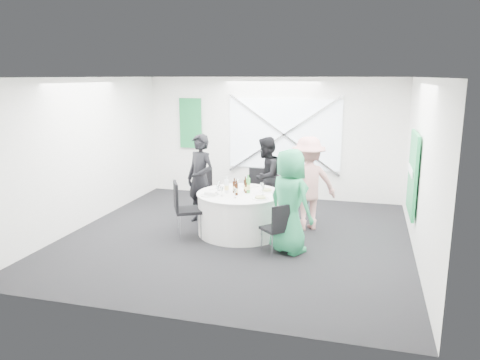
% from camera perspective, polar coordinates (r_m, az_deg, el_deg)
% --- Properties ---
extents(floor, '(6.00, 6.00, 0.00)m').
position_cam_1_polar(floor, '(8.46, -0.36, -6.91)').
color(floor, black).
rests_on(floor, ground).
extents(ceiling, '(6.00, 6.00, 0.00)m').
position_cam_1_polar(ceiling, '(7.98, -0.39, 12.41)').
color(ceiling, silver).
rests_on(ceiling, wall_back).
extents(wall_back, '(6.00, 0.00, 6.00)m').
position_cam_1_polar(wall_back, '(10.99, 3.89, 5.12)').
color(wall_back, silver).
rests_on(wall_back, floor).
extents(wall_front, '(6.00, 0.00, 6.00)m').
position_cam_1_polar(wall_front, '(5.35, -9.14, -3.03)').
color(wall_front, silver).
rests_on(wall_front, floor).
extents(wall_left, '(0.00, 6.00, 6.00)m').
position_cam_1_polar(wall_left, '(9.36, -18.37, 3.19)').
color(wall_left, silver).
rests_on(wall_left, floor).
extents(wall_right, '(0.00, 6.00, 6.00)m').
position_cam_1_polar(wall_right, '(7.85, 21.20, 1.28)').
color(wall_right, silver).
rests_on(wall_right, floor).
extents(window_panel, '(2.60, 0.03, 1.60)m').
position_cam_1_polar(window_panel, '(10.88, 5.41, 5.55)').
color(window_panel, white).
rests_on(window_panel, wall_back).
extents(window_brace_a, '(2.63, 0.05, 1.84)m').
position_cam_1_polar(window_brace_a, '(10.84, 5.37, 5.52)').
color(window_brace_a, silver).
rests_on(window_brace_a, window_panel).
extents(window_brace_b, '(2.63, 0.05, 1.84)m').
position_cam_1_polar(window_brace_b, '(10.84, 5.37, 5.52)').
color(window_brace_b, silver).
rests_on(window_brace_b, window_panel).
extents(green_banner, '(0.55, 0.04, 1.20)m').
position_cam_1_polar(green_banner, '(11.47, -6.05, 6.90)').
color(green_banner, '#16703C').
rests_on(green_banner, wall_back).
extents(green_sign, '(0.05, 1.20, 1.40)m').
position_cam_1_polar(green_sign, '(8.47, 20.32, 0.74)').
color(green_sign, '#198D46').
rests_on(green_sign, wall_right).
extents(banquet_table, '(1.56, 1.56, 0.76)m').
position_cam_1_polar(banquet_table, '(8.53, 0.00, -4.07)').
color(banquet_table, silver).
rests_on(banquet_table, floor).
extents(chair_back, '(0.46, 0.47, 0.97)m').
position_cam_1_polar(chair_back, '(9.57, 2.13, -1.04)').
color(chair_back, black).
rests_on(chair_back, floor).
extents(chair_back_left, '(0.62, 0.62, 0.97)m').
position_cam_1_polar(chair_back_left, '(9.52, -4.17, -1.15)').
color(chair_back_left, black).
rests_on(chair_back_left, floor).
extents(chair_back_right, '(0.64, 0.64, 0.99)m').
position_cam_1_polar(chair_back_right, '(9.03, 6.80, -1.86)').
color(chair_back_right, black).
rests_on(chair_back_right, floor).
extents(chair_front_right, '(0.54, 0.54, 0.85)m').
position_cam_1_polar(chair_front_right, '(7.52, 4.63, -5.52)').
color(chair_front_right, black).
rests_on(chair_front_right, floor).
extents(chair_front_left, '(0.63, 0.63, 1.02)m').
position_cam_1_polar(chair_front_left, '(8.30, -6.92, -3.04)').
color(chair_front_left, black).
rests_on(chair_front_left, floor).
extents(person_man_back_left, '(0.75, 0.65, 1.74)m').
position_cam_1_polar(person_man_back_left, '(9.08, -4.85, 0.12)').
color(person_man_back_left, black).
rests_on(person_man_back_left, floor).
extents(person_man_back, '(0.55, 0.85, 1.63)m').
position_cam_1_polar(person_man_back, '(9.57, 3.14, 0.43)').
color(person_man_back, black).
rests_on(person_man_back, floor).
extents(person_woman_pink, '(1.24, 0.99, 1.75)m').
position_cam_1_polar(person_woman_pink, '(8.76, 8.27, -0.41)').
color(person_woman_pink, tan).
rests_on(person_woman_pink, floor).
extents(person_woman_green, '(1.00, 0.91, 1.71)m').
position_cam_1_polar(person_woman_green, '(7.56, 6.06, -2.60)').
color(person_woman_green, '#258A56').
rests_on(person_woman_green, floor).
extents(plate_back, '(0.28, 0.28, 0.01)m').
position_cam_1_polar(plate_back, '(8.89, 1.12, -0.80)').
color(plate_back, white).
rests_on(plate_back, banquet_table).
extents(plate_back_left, '(0.24, 0.24, 0.01)m').
position_cam_1_polar(plate_back_left, '(8.78, -2.25, -0.97)').
color(plate_back_left, white).
rests_on(plate_back_left, banquet_table).
extents(plate_back_right, '(0.27, 0.27, 0.04)m').
position_cam_1_polar(plate_back_right, '(8.55, 3.27, -1.29)').
color(plate_back_right, white).
rests_on(plate_back_right, banquet_table).
extents(plate_front_right, '(0.29, 0.29, 0.04)m').
position_cam_1_polar(plate_front_right, '(8.04, 2.50, -2.19)').
color(plate_front_right, white).
rests_on(plate_front_right, banquet_table).
extents(plate_front_left, '(0.25, 0.25, 0.01)m').
position_cam_1_polar(plate_front_left, '(8.25, -4.00, -1.88)').
color(plate_front_left, white).
rests_on(plate_front_left, banquet_table).
extents(napkin, '(0.20, 0.13, 0.05)m').
position_cam_1_polar(napkin, '(8.25, -3.60, -1.62)').
color(napkin, silver).
rests_on(napkin, plate_front_left).
extents(beer_bottle_a, '(0.06, 0.06, 0.27)m').
position_cam_1_polar(beer_bottle_a, '(8.43, -0.70, -0.86)').
color(beer_bottle_a, '#39190A').
rests_on(beer_bottle_a, banquet_table).
extents(beer_bottle_b, '(0.06, 0.06, 0.28)m').
position_cam_1_polar(beer_bottle_b, '(8.52, 0.65, -0.69)').
color(beer_bottle_b, '#39190A').
rests_on(beer_bottle_b, banquet_table).
extents(beer_bottle_c, '(0.06, 0.06, 0.26)m').
position_cam_1_polar(beer_bottle_c, '(8.41, 0.79, -0.93)').
color(beer_bottle_c, '#39190A').
rests_on(beer_bottle_c, banquet_table).
extents(beer_bottle_d, '(0.06, 0.06, 0.27)m').
position_cam_1_polar(beer_bottle_d, '(8.25, -0.45, -1.14)').
color(beer_bottle_d, '#39190A').
rests_on(beer_bottle_d, banquet_table).
extents(green_water_bottle, '(0.08, 0.08, 0.33)m').
position_cam_1_polar(green_water_bottle, '(8.40, 1.00, -0.70)').
color(green_water_bottle, green).
rests_on(green_water_bottle, banquet_table).
extents(clear_water_bottle, '(0.08, 0.08, 0.30)m').
position_cam_1_polar(clear_water_bottle, '(8.42, -1.66, -0.78)').
color(clear_water_bottle, white).
rests_on(clear_water_bottle, banquet_table).
extents(wine_glass_a, '(0.07, 0.07, 0.17)m').
position_cam_1_polar(wine_glass_a, '(8.47, 2.71, -0.66)').
color(wine_glass_a, white).
rests_on(wine_glass_a, banquet_table).
extents(wine_glass_b, '(0.07, 0.07, 0.17)m').
position_cam_1_polar(wine_glass_b, '(8.58, -2.56, -0.49)').
color(wine_glass_b, white).
rests_on(wine_glass_b, banquet_table).
extents(wine_glass_c, '(0.07, 0.07, 0.17)m').
position_cam_1_polar(wine_glass_c, '(8.31, -2.73, -0.93)').
color(wine_glass_c, white).
rests_on(wine_glass_c, banquet_table).
extents(wine_glass_d, '(0.07, 0.07, 0.17)m').
position_cam_1_polar(wine_glass_d, '(8.76, -0.24, -0.20)').
color(wine_glass_d, white).
rests_on(wine_glass_d, banquet_table).
extents(wine_glass_e, '(0.07, 0.07, 0.17)m').
position_cam_1_polar(wine_glass_e, '(8.27, 2.81, -1.00)').
color(wine_glass_e, white).
rests_on(wine_glass_e, banquet_table).
extents(wine_glass_f, '(0.07, 0.07, 0.17)m').
position_cam_1_polar(wine_glass_f, '(8.19, -2.22, -1.12)').
color(wine_glass_f, white).
rests_on(wine_glass_f, banquet_table).
extents(wine_glass_g, '(0.07, 0.07, 0.17)m').
position_cam_1_polar(wine_glass_g, '(8.06, -0.61, -1.34)').
color(wine_glass_g, white).
rests_on(wine_glass_g, banquet_table).
extents(fork_a, '(0.09, 0.13, 0.01)m').
position_cam_1_polar(fork_a, '(8.44, 3.91, -1.57)').
color(fork_a, silver).
rests_on(fork_a, banquet_table).
extents(knife_a, '(0.09, 0.14, 0.01)m').
position_cam_1_polar(knife_a, '(8.74, 3.16, -1.07)').
color(knife_a, silver).
rests_on(knife_a, banquet_table).
extents(fork_b, '(0.09, 0.14, 0.01)m').
position_cam_1_polar(fork_b, '(8.92, -1.72, -0.77)').
color(fork_b, silver).
rests_on(fork_b, banquet_table).
extents(knife_b, '(0.09, 0.14, 0.01)m').
position_cam_1_polar(knife_b, '(8.70, -3.36, -1.14)').
color(knife_b, silver).
rests_on(knife_b, banquet_table).
extents(fork_c, '(0.15, 0.02, 0.01)m').
position_cam_1_polar(fork_c, '(8.92, 1.84, -0.79)').
color(fork_c, silver).
rests_on(fork_c, banquet_table).
extents(knife_c, '(0.15, 0.02, 0.01)m').
position_cam_1_polar(knife_c, '(8.98, -0.26, -0.68)').
color(knife_c, silver).
rests_on(knife_c, banquet_table).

